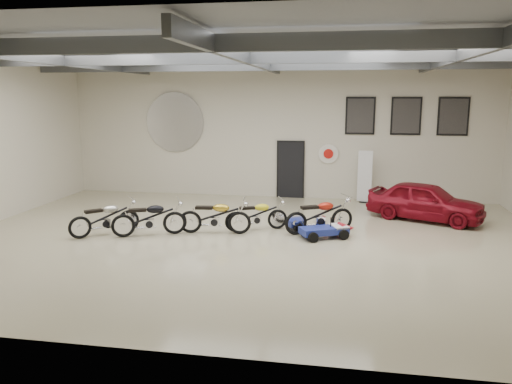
% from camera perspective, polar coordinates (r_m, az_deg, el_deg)
% --- Properties ---
extents(floor, '(16.00, 12.00, 0.01)m').
position_cam_1_polar(floor, '(13.40, -0.88, -5.59)').
color(floor, tan).
rests_on(floor, ground).
extents(ceiling, '(16.00, 12.00, 0.01)m').
position_cam_1_polar(ceiling, '(12.89, -0.95, 16.23)').
color(ceiling, gray).
rests_on(ceiling, back_wall).
extents(back_wall, '(16.00, 0.02, 5.00)m').
position_cam_1_polar(back_wall, '(18.81, 2.51, 6.95)').
color(back_wall, beige).
rests_on(back_wall, floor).
extents(ceiling_beams, '(15.80, 11.80, 0.32)m').
position_cam_1_polar(ceiling_beams, '(12.87, -0.94, 15.12)').
color(ceiling_beams, '#4F5256').
rests_on(ceiling_beams, ceiling).
extents(door, '(0.92, 0.08, 2.10)m').
position_cam_1_polar(door, '(18.86, 3.97, 2.51)').
color(door, black).
rests_on(door, back_wall).
extents(logo_plaque, '(2.30, 0.06, 1.16)m').
position_cam_1_polar(logo_plaque, '(19.66, -9.25, 7.87)').
color(logo_plaque, silver).
rests_on(logo_plaque, back_wall).
extents(poster_left, '(1.05, 0.08, 1.35)m').
position_cam_1_polar(poster_left, '(18.60, 11.82, 8.53)').
color(poster_left, black).
rests_on(poster_left, back_wall).
extents(poster_mid, '(1.05, 0.08, 1.35)m').
position_cam_1_polar(poster_mid, '(18.72, 16.77, 8.32)').
color(poster_mid, black).
rests_on(poster_mid, back_wall).
extents(poster_right, '(1.05, 0.08, 1.35)m').
position_cam_1_polar(poster_right, '(18.97, 21.62, 8.05)').
color(poster_right, black).
rests_on(poster_right, back_wall).
extents(oil_sign, '(0.72, 0.10, 0.72)m').
position_cam_1_polar(oil_sign, '(18.69, 8.28, 4.35)').
color(oil_sign, white).
rests_on(oil_sign, back_wall).
extents(banner_stand, '(0.54, 0.31, 1.88)m').
position_cam_1_polar(banner_stand, '(18.36, 12.33, 1.71)').
color(banner_stand, white).
rests_on(banner_stand, floor).
extents(motorcycle_silver, '(1.82, 1.74, 1.00)m').
position_cam_1_polar(motorcycle_silver, '(14.43, -16.93, -2.81)').
color(motorcycle_silver, silver).
rests_on(motorcycle_silver, floor).
extents(motorcycle_black, '(2.07, 1.35, 1.03)m').
position_cam_1_polar(motorcycle_black, '(14.05, -12.15, -2.87)').
color(motorcycle_black, silver).
rests_on(motorcycle_black, floor).
extents(motorcycle_gold, '(2.04, 0.82, 1.03)m').
position_cam_1_polar(motorcycle_gold, '(14.00, -4.74, -2.70)').
color(motorcycle_gold, silver).
rests_on(motorcycle_gold, floor).
extents(motorcycle_yellow, '(1.87, 1.20, 0.93)m').
position_cam_1_polar(motorcycle_yellow, '(14.30, 0.04, -2.58)').
color(motorcycle_yellow, silver).
rests_on(motorcycle_yellow, floor).
extents(motorcycle_red, '(2.09, 1.51, 1.05)m').
position_cam_1_polar(motorcycle_red, '(14.15, 7.26, -2.57)').
color(motorcycle_red, silver).
rests_on(motorcycle_red, floor).
extents(go_kart, '(1.74, 1.35, 0.58)m').
position_cam_1_polar(go_kart, '(13.74, 8.29, -4.03)').
color(go_kart, navy).
rests_on(go_kart, floor).
extents(vintage_car, '(2.73, 3.77, 1.19)m').
position_cam_1_polar(vintage_car, '(16.35, 18.80, -0.99)').
color(vintage_car, maroon).
rests_on(vintage_car, floor).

